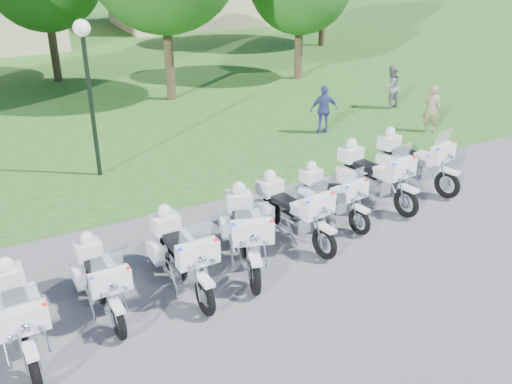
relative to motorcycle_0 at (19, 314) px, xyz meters
name	(u,v)px	position (x,y,z in m)	size (l,w,h in m)	color
ground	(251,262)	(4.54, 0.66, -0.68)	(100.00, 100.00, 0.00)	#58585D
grass_lawn	(44,44)	(4.54, 27.66, -0.68)	(100.00, 48.00, 0.01)	#295A1C
motorcycle_0	(19,314)	(0.00, 0.00, 0.00)	(0.85, 2.43, 1.63)	black
motorcycle_1	(101,279)	(1.43, 0.48, -0.05)	(0.79, 2.27, 1.52)	black
motorcycle_2	(181,253)	(2.99, 0.53, 0.03)	(0.86, 2.54, 1.70)	black
motorcycle_3	(245,231)	(4.44, 0.70, 0.06)	(1.36, 2.58, 1.78)	black
motorcycle_4	(292,210)	(5.80, 1.13, 0.03)	(1.09, 2.51, 1.70)	black
motorcycle_5	(331,194)	(7.09, 1.52, -0.05)	(0.98, 2.26, 1.52)	black
motorcycle_6	(373,174)	(8.59, 1.85, 0.05)	(1.11, 2.61, 1.76)	black
motorcycle_7	(413,159)	(10.14, 2.17, 0.05)	(1.24, 2.55, 1.74)	black
lamp_post	(86,61)	(2.83, 6.68, 2.52)	(0.44, 0.44, 4.25)	black
bystander_a	(431,109)	(13.67, 5.27, 0.11)	(0.58, 0.38, 1.60)	#9A8868
bystander_b	(391,87)	(14.23, 8.07, 0.13)	(0.79, 0.62, 1.63)	gray
bystander_c	(324,110)	(10.38, 6.79, 0.13)	(0.95, 0.40, 1.62)	#394289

